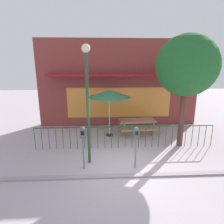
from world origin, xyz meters
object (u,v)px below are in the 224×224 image
(patio_umbrella, at_px, (109,94))
(street_tree, at_px, (187,66))
(parking_meter_far, at_px, (136,137))
(picnic_table_left, at_px, (137,123))
(street_lamp, at_px, (87,90))
(parking_meter_near, at_px, (83,137))

(patio_umbrella, bearing_deg, street_tree, -23.75)
(parking_meter_far, relative_size, street_tree, 0.32)
(picnic_table_left, xyz_separation_m, street_tree, (1.64, -1.40, 2.80))
(parking_meter_far, relative_size, street_lamp, 0.37)
(parking_meter_near, xyz_separation_m, parking_meter_far, (1.76, -0.05, -0.01))
(picnic_table_left, relative_size, street_lamp, 0.46)
(patio_umbrella, distance_m, street_lamp, 2.81)
(patio_umbrella, distance_m, street_tree, 3.56)
(picnic_table_left, bearing_deg, street_lamp, -129.62)
(picnic_table_left, bearing_deg, patio_umbrella, -177.28)
(picnic_table_left, relative_size, street_tree, 0.40)
(picnic_table_left, height_order, parking_meter_far, parking_meter_far)
(street_lamp, bearing_deg, parking_meter_near, -110.94)
(patio_umbrella, bearing_deg, picnic_table_left, 2.72)
(parking_meter_far, bearing_deg, street_tree, 37.80)
(patio_umbrella, height_order, street_lamp, street_lamp)
(street_tree, xyz_separation_m, street_lamp, (-3.87, -1.28, -0.74))
(parking_meter_near, relative_size, street_tree, 0.33)
(parking_meter_far, xyz_separation_m, street_lamp, (-1.60, 0.47, 1.51))
(parking_meter_near, relative_size, street_lamp, 0.37)
(parking_meter_near, distance_m, street_lamp, 1.56)
(picnic_table_left, distance_m, street_tree, 3.53)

